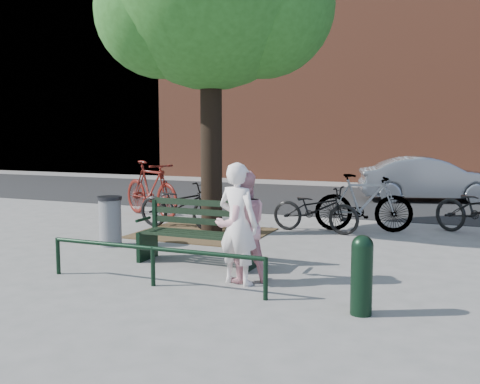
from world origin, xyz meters
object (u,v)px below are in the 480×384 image
at_px(person_right, 242,226).
at_px(person_left, 238,224).
at_px(bollard, 362,272).
at_px(parked_car, 429,179).
at_px(park_bench, 199,231).
at_px(bicycle_c, 315,209).
at_px(litter_bin, 110,221).

bearing_deg(person_right, person_left, 57.60).
bearing_deg(bollard, parked_car, 89.24).
bearing_deg(person_left, person_right, -76.80).
xyz_separation_m(person_left, parked_car, (1.79, 9.64, -0.15)).
distance_m(park_bench, person_left, 1.27).
bearing_deg(parked_car, bollard, 164.02).
distance_m(park_bench, parked_car, 9.27).
distance_m(bollard, bicycle_c, 4.71).
height_order(person_left, litter_bin, person_left).
height_order(park_bench, person_left, person_left).
distance_m(person_left, person_right, 0.15).
height_order(bollard, bicycle_c, bicycle_c).
distance_m(litter_bin, parked_car, 9.56).
bearing_deg(bollard, person_right, 156.54).
bearing_deg(person_left, bollard, 174.05).
distance_m(person_left, bollard, 1.78).
bearing_deg(person_left, parked_car, -87.30).
height_order(person_right, litter_bin, person_right).
height_order(person_left, bicycle_c, person_left).
bearing_deg(bicycle_c, park_bench, 167.67).
relative_size(bollard, litter_bin, 1.01).
bearing_deg(bollard, bicycle_c, 110.33).
xyz_separation_m(person_right, litter_bin, (-2.92, 1.18, -0.29)).
height_order(person_left, parked_car, person_left).
height_order(park_bench, person_right, person_right).
xyz_separation_m(person_left, bicycle_c, (0.01, 3.85, -0.32)).
bearing_deg(litter_bin, bicycle_c, 40.70).
bearing_deg(person_left, litter_bin, -11.25).
bearing_deg(bicycle_c, parked_car, -11.86).
distance_m(park_bench, bollard, 2.93).
bearing_deg(litter_bin, bollard, -22.58).
distance_m(person_right, bicycle_c, 3.71).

